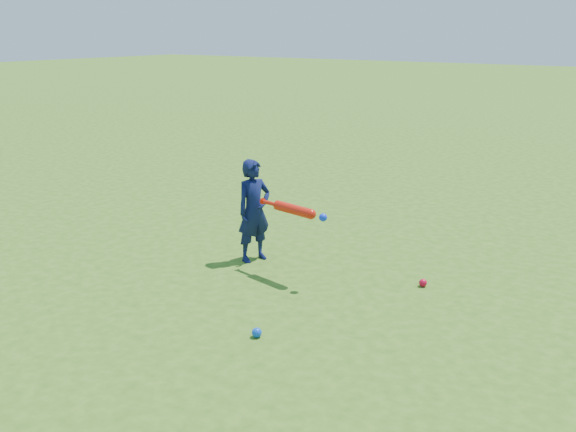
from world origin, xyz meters
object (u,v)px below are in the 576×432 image
Objects in this scene: child at (254,211)px; ground_ball_red at (423,283)px; ground_ball_blue at (257,333)px; bat_swing at (296,210)px.

child reaches higher than ground_ball_red.
bat_swing is at bearing 110.26° from ground_ball_blue.
child is 14.09× the size of ground_ball_red.
ground_ball_red is at bearing 34.41° from bat_swing.
ground_ball_red is 1.38m from bat_swing.
bat_swing reaches higher than ground_ball_blue.
bat_swing is (-0.45, 1.23, 0.65)m from ground_ball_blue.
child is 1.85m from ground_ball_blue.
child reaches higher than ground_ball_blue.
ground_ball_red is 0.95× the size of ground_ball_blue.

